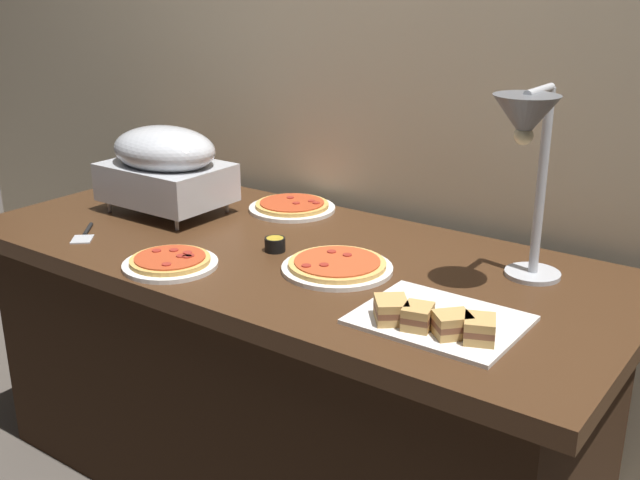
% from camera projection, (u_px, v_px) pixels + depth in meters
% --- Properties ---
extents(ground_plane, '(8.00, 8.00, 0.00)m').
position_uv_depth(ground_plane, '(291.00, 478.00, 2.38)').
color(ground_plane, '#4C443D').
extents(back_wall, '(4.40, 0.04, 2.40)m').
position_uv_depth(back_wall, '(385.00, 71.00, 2.36)').
color(back_wall, '#C6B593').
rests_on(back_wall, ground_plane).
extents(buffet_table, '(1.90, 0.84, 0.76)m').
position_uv_depth(buffet_table, '(289.00, 368.00, 2.25)').
color(buffet_table, '#422816').
rests_on(buffet_table, ground_plane).
extents(chafing_dish, '(0.38, 0.28, 0.28)m').
position_uv_depth(chafing_dish, '(165.00, 165.00, 2.40)').
color(chafing_dish, '#B7BABF').
rests_on(chafing_dish, buffet_table).
extents(heat_lamp, '(0.15, 0.29, 0.49)m').
position_uv_depth(heat_lamp, '(528.00, 138.00, 1.72)').
color(heat_lamp, '#B7BABF').
rests_on(heat_lamp, buffet_table).
extents(pizza_plate_front, '(0.29, 0.29, 0.03)m').
position_uv_depth(pizza_plate_front, '(337.00, 266.00, 1.97)').
color(pizza_plate_front, white).
rests_on(pizza_plate_front, buffet_table).
extents(pizza_plate_center, '(0.28, 0.28, 0.03)m').
position_uv_depth(pizza_plate_center, '(292.00, 207.00, 2.47)').
color(pizza_plate_center, white).
rests_on(pizza_plate_center, buffet_table).
extents(pizza_plate_raised_stand, '(0.25, 0.25, 0.03)m').
position_uv_depth(pizza_plate_raised_stand, '(170.00, 262.00, 2.00)').
color(pizza_plate_raised_stand, white).
rests_on(pizza_plate_raised_stand, buffet_table).
extents(sandwich_platter, '(0.35, 0.28, 0.06)m').
position_uv_depth(sandwich_platter, '(436.00, 320.00, 1.65)').
color(sandwich_platter, white).
rests_on(sandwich_platter, buffet_table).
extents(sauce_cup_near, '(0.06, 0.06, 0.04)m').
position_uv_depth(sauce_cup_near, '(275.00, 244.00, 2.10)').
color(sauce_cup_near, black).
rests_on(sauce_cup_near, buffet_table).
extents(serving_spatula, '(0.14, 0.15, 0.01)m').
position_uv_depth(serving_spatula, '(85.00, 234.00, 2.24)').
color(serving_spatula, '#B7BABF').
rests_on(serving_spatula, buffet_table).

